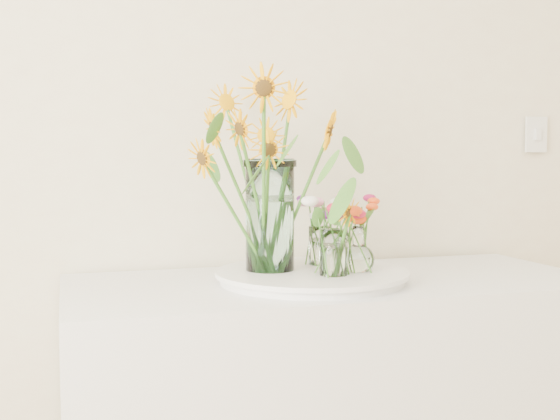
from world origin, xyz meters
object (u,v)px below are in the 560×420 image
object	(u,v)px
small_vase_b	(358,250)
small_vase_c	(320,246)
small_vase_a	(333,253)
mason_jar	(270,216)
tray	(312,277)

from	to	relation	value
small_vase_b	small_vase_c	bearing A→B (deg)	112.95
small_vase_b	small_vase_c	world-z (taller)	small_vase_b
small_vase_b	small_vase_c	distance (m)	0.14
small_vase_a	small_vase_c	bearing A→B (deg)	80.37
small_vase_a	mason_jar	bearing A→B (deg)	135.97
tray	mason_jar	distance (m)	0.19
tray	small_vase_b	bearing A→B (deg)	-20.12
mason_jar	small_vase_c	bearing A→B (deg)	17.66
small_vase_b	tray	bearing A→B (deg)	159.88
mason_jar	small_vase_c	xyz separation A→B (m)	(0.16, 0.05, -0.09)
tray	small_vase_b	xyz separation A→B (m)	(0.11, -0.04, 0.07)
mason_jar	small_vase_a	size ratio (longest dim) A/B	2.45
small_vase_c	mason_jar	bearing A→B (deg)	-162.34
small_vase_a	tray	bearing A→B (deg)	107.78
mason_jar	small_vase_c	size ratio (longest dim) A/B	2.66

